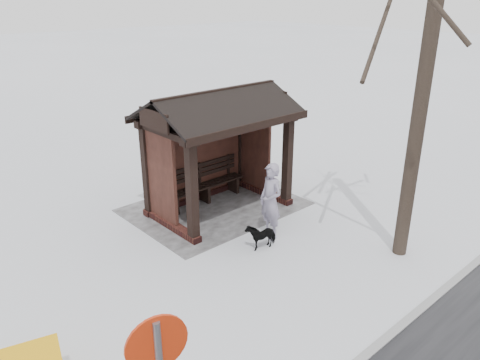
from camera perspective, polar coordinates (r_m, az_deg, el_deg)
name	(u,v)px	position (r m, az deg, el deg)	size (l,w,h in m)	color
ground	(220,209)	(12.02, -2.45, -3.61)	(120.00, 120.00, 0.00)	silver
kerb	(421,310)	(9.07, 21.16, -14.54)	(120.00, 0.15, 0.06)	gray
trampled_patch	(215,207)	(12.15, -3.06, -3.27)	(4.20, 3.20, 0.02)	gray
bus_shelter	(214,126)	(11.37, -3.14, 6.54)	(3.60, 2.40, 3.09)	black
pedestrian	(271,201)	(10.40, 3.75, -2.57)	(0.64, 0.42, 1.75)	#938AA1
dog	(261,235)	(10.22, 2.58, -6.71)	(0.31, 0.67, 0.57)	black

